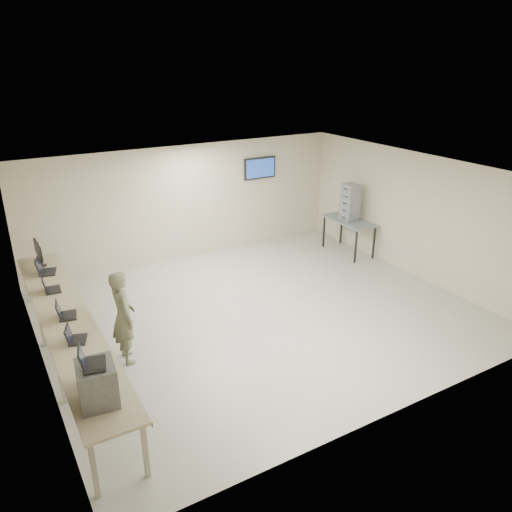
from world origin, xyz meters
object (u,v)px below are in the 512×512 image
side_table (349,223)px  workbench (67,322)px  soldier (123,317)px  equipment_box (97,384)px

side_table → workbench: bearing=-166.8°
workbench → side_table: bearing=13.2°
soldier → side_table: soldier is taller
workbench → equipment_box: bearing=-91.5°
soldier → side_table: 6.65m
equipment_box → side_table: equipment_box is taller
equipment_box → soldier: 2.30m
workbench → side_table: 7.38m
workbench → side_table: size_ratio=4.09×
workbench → side_table: (7.19, 1.69, -0.02)m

